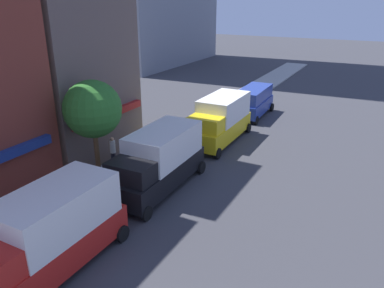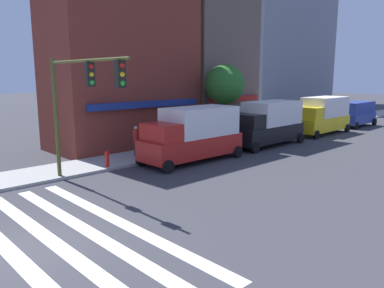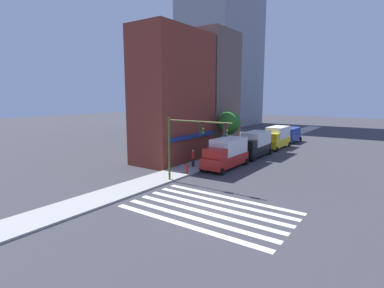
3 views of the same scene
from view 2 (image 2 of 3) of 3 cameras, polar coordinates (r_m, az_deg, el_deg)
name	(u,v)px [view 2 (image 2 of 3)]	position (r m, az deg, el deg)	size (l,w,h in m)	color
ground_plane	(33,247)	(11.85, -23.10, -14.28)	(200.00, 200.00, 0.00)	#38383D
crosswalk_stripes	(33,247)	(11.85, -23.10, -14.26)	(6.09, 10.80, 0.01)	silver
storefront_row	(164,37)	(28.32, -4.26, 15.92)	(16.79, 5.30, 15.81)	maroon
traffic_signal	(79,92)	(16.04, -16.83, 7.53)	(0.32, 6.13, 5.55)	#474C1E
box_truck_red	(193,134)	(20.96, 0.17, 1.61)	(6.20, 2.42, 3.04)	#B21E19
box_truck_black	(267,123)	(26.32, 11.42, 3.20)	(6.24, 2.42, 3.04)	black
box_truck_yellow	(322,115)	(32.85, 19.13, 4.22)	(6.21, 2.42, 3.04)	yellow
van_blue	(356,113)	(38.94, 23.68, 4.35)	(5.05, 2.22, 2.34)	navy
pedestrian_red_jacket	(136,140)	(21.97, -8.53, 0.54)	(0.32, 0.32, 1.77)	#23232D
pedestrian_white_shirt	(235,124)	(29.16, 6.52, 3.00)	(0.32, 0.32, 1.77)	#23232D
fire_hydrant	(107,158)	(19.77, -12.81, -2.06)	(0.24, 0.24, 0.84)	red
street_tree	(225,85)	(26.84, 5.02, 9.00)	(2.81, 2.81, 5.43)	brown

